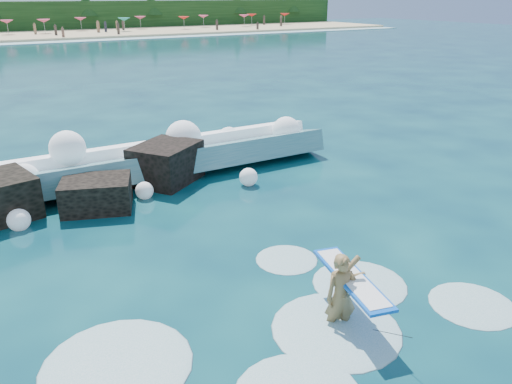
{
  "coord_description": "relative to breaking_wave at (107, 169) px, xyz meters",
  "views": [
    {
      "loc": [
        -4.77,
        -8.59,
        6.09
      ],
      "look_at": [
        1.5,
        2.0,
        1.2
      ],
      "focal_mm": 35.0,
      "sensor_mm": 36.0,
      "label": 1
    }
  ],
  "objects": [
    {
      "name": "ground",
      "position": [
        0.93,
        -7.96,
        -0.5
      ],
      "size": [
        200.0,
        200.0,
        0.0
      ],
      "primitive_type": "plane",
      "color": "#072B3D",
      "rests_on": "ground"
    },
    {
      "name": "breaking_wave",
      "position": [
        0.0,
        0.0,
        0.0
      ],
      "size": [
        16.57,
        2.65,
        1.43
      ],
      "color": "teal",
      "rests_on": "ground"
    },
    {
      "name": "rock_cluster",
      "position": [
        -1.24,
        -1.29,
        -0.0
      ],
      "size": [
        8.64,
        3.64,
        1.56
      ],
      "color": "black",
      "rests_on": "ground"
    },
    {
      "name": "surfer_with_board",
      "position": [
        1.87,
        -10.27,
        0.17
      ],
      "size": [
        1.22,
        2.97,
        1.8
      ],
      "color": "olive",
      "rests_on": "ground"
    },
    {
      "name": "wave_spray",
      "position": [
        -0.44,
        -0.06,
        0.48
      ],
      "size": [
        15.1,
        4.1,
        1.99
      ],
      "color": "white",
      "rests_on": "ground"
    },
    {
      "name": "surf_foam",
      "position": [
        0.69,
        -10.01,
        -0.5
      ],
      "size": [
        9.21,
        5.74,
        0.13
      ],
      "color": "silver",
      "rests_on": "ground"
    }
  ]
}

